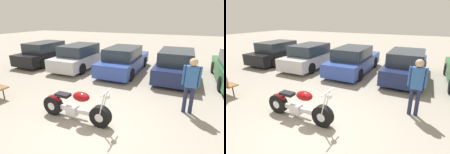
{
  "view_description": "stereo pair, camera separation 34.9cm",
  "coord_description": "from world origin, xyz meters",
  "views": [
    {
      "loc": [
        2.19,
        -3.58,
        2.9
      ],
      "look_at": [
        -0.18,
        1.95,
        0.85
      ],
      "focal_mm": 28.0,
      "sensor_mm": 36.0,
      "label": 1
    },
    {
      "loc": [
        2.51,
        -3.43,
        2.9
      ],
      "look_at": [
        -0.18,
        1.95,
        0.85
      ],
      "focal_mm": 28.0,
      "sensor_mm": 36.0,
      "label": 2
    }
  ],
  "objects": [
    {
      "name": "parked_car_black",
      "position": [
        -6.39,
        5.39,
        0.65
      ],
      "size": [
        1.83,
        4.45,
        1.4
      ],
      "color": "black",
      "rests_on": "ground_plane"
    },
    {
      "name": "parked_car_silver",
      "position": [
        -3.66,
        5.33,
        0.65
      ],
      "size": [
        1.83,
        4.45,
        1.4
      ],
      "color": "#BCBCC1",
      "rests_on": "ground_plane"
    },
    {
      "name": "parked_car_blue",
      "position": [
        -0.94,
        5.44,
        0.65
      ],
      "size": [
        1.83,
        4.45,
        1.4
      ],
      "color": "#2D479E",
      "rests_on": "ground_plane"
    },
    {
      "name": "parked_car_navy",
      "position": [
        1.79,
        5.61,
        0.65
      ],
      "size": [
        1.83,
        4.45,
        1.4
      ],
      "color": "#19234C",
      "rests_on": "ground_plane"
    },
    {
      "name": "motorcycle",
      "position": [
        -0.61,
        0.18,
        0.42
      ],
      "size": [
        2.28,
        0.62,
        1.09
      ],
      "color": "black",
      "rests_on": "ground_plane"
    },
    {
      "name": "person_standing",
      "position": [
        2.44,
        1.93,
        1.07
      ],
      "size": [
        0.52,
        0.24,
        1.79
      ],
      "color": "#232847",
      "rests_on": "ground_plane"
    },
    {
      "name": "ground_plane",
      "position": [
        0.0,
        0.0,
        0.0
      ],
      "size": [
        60.0,
        60.0,
        0.0
      ],
      "primitive_type": "plane",
      "color": "gray"
    }
  ]
}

